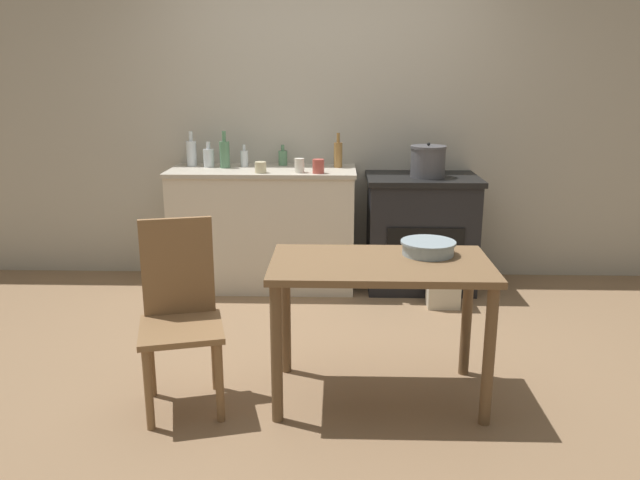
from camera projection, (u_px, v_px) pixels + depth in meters
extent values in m
plane|color=#896B4C|center=(318.00, 351.00, 3.80)|extent=(14.00, 14.00, 0.00)
cube|color=#B2AD9E|center=(325.00, 121.00, 5.00)|extent=(8.00, 0.07, 2.55)
cube|color=beige|center=(264.00, 229.00, 4.91)|extent=(1.40, 0.59, 0.90)
cube|color=#B6AD9C|center=(263.00, 171.00, 4.79)|extent=(1.43, 0.62, 0.03)
cube|color=black|center=(420.00, 234.00, 4.88)|extent=(0.81, 0.60, 0.84)
cube|color=black|center=(423.00, 179.00, 4.77)|extent=(0.85, 0.64, 0.04)
cube|color=black|center=(425.00, 251.00, 4.60)|extent=(0.57, 0.01, 0.35)
cube|color=brown|center=(381.00, 265.00, 3.10)|extent=(1.10, 0.62, 0.03)
cylinder|color=brown|center=(277.00, 354.00, 2.96)|extent=(0.06, 0.06, 0.70)
cylinder|color=brown|center=(489.00, 357.00, 2.93)|extent=(0.06, 0.06, 0.70)
cylinder|color=brown|center=(286.00, 313.00, 3.46)|extent=(0.06, 0.06, 0.70)
cylinder|color=brown|center=(467.00, 315.00, 3.43)|extent=(0.06, 0.06, 0.70)
cube|color=olive|center=(181.00, 329.00, 3.05)|extent=(0.49, 0.49, 0.03)
cube|color=olive|center=(178.00, 266.00, 3.16)|extent=(0.36, 0.12, 0.50)
cylinder|color=olive|center=(148.00, 390.00, 2.92)|extent=(0.04, 0.04, 0.41)
cylinder|color=olive|center=(219.00, 382.00, 2.99)|extent=(0.04, 0.04, 0.41)
cylinder|color=olive|center=(151.00, 359.00, 3.23)|extent=(0.04, 0.04, 0.41)
cylinder|color=olive|center=(215.00, 353.00, 3.30)|extent=(0.04, 0.04, 0.41)
cube|color=beige|center=(444.00, 283.00, 4.49)|extent=(0.23, 0.16, 0.37)
cylinder|color=#4C4C51|center=(428.00, 163.00, 4.68)|extent=(0.26, 0.26, 0.22)
cylinder|color=#4C4C51|center=(428.00, 147.00, 4.65)|extent=(0.27, 0.27, 0.02)
sphere|color=black|center=(429.00, 144.00, 4.65)|extent=(0.02, 0.02, 0.02)
cylinder|color=#93A8B2|center=(428.00, 248.00, 3.21)|extent=(0.26, 0.26, 0.07)
cylinder|color=#8597A0|center=(428.00, 242.00, 3.20)|extent=(0.28, 0.28, 0.01)
cylinder|color=silver|center=(192.00, 154.00, 4.89)|extent=(0.08, 0.08, 0.20)
cylinder|color=silver|center=(191.00, 136.00, 4.86)|extent=(0.03, 0.03, 0.08)
cylinder|color=olive|center=(338.00, 155.00, 4.82)|extent=(0.07, 0.07, 0.19)
cylinder|color=olive|center=(338.00, 138.00, 4.79)|extent=(0.03, 0.03, 0.07)
cylinder|color=#517F5B|center=(283.00, 158.00, 4.94)|extent=(0.07, 0.07, 0.12)
cylinder|color=#517F5B|center=(283.00, 148.00, 4.92)|extent=(0.03, 0.03, 0.05)
cylinder|color=#517F5B|center=(225.00, 155.00, 4.81)|extent=(0.08, 0.08, 0.20)
cylinder|color=#517F5B|center=(224.00, 136.00, 4.77)|extent=(0.03, 0.03, 0.08)
cylinder|color=silver|center=(244.00, 159.00, 4.87)|extent=(0.06, 0.06, 0.13)
cylinder|color=silver|center=(244.00, 148.00, 4.85)|extent=(0.02, 0.02, 0.05)
cylinder|color=silver|center=(209.00, 158.00, 4.85)|extent=(0.08, 0.08, 0.14)
cylinder|color=silver|center=(208.00, 145.00, 4.83)|extent=(0.03, 0.03, 0.05)
cylinder|color=silver|center=(299.00, 165.00, 4.59)|extent=(0.07, 0.07, 0.10)
cylinder|color=beige|center=(261.00, 167.00, 4.57)|extent=(0.08, 0.08, 0.08)
cylinder|color=#B74C42|center=(318.00, 166.00, 4.55)|extent=(0.09, 0.09, 0.10)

